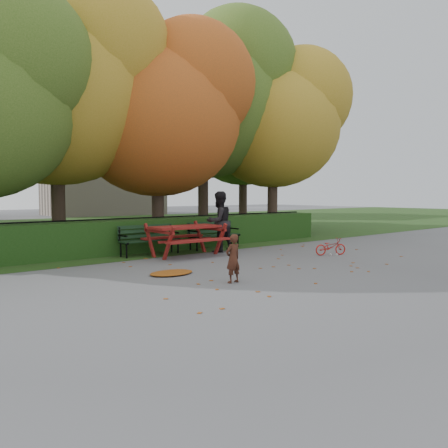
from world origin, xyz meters
TOP-DOWN VIEW (x-y plane):
  - ground at (0.00, 0.00)m, footprint 90.00×90.00m
  - grass_strip at (0.00, 14.00)m, footprint 90.00×90.00m
  - building_right at (8.00, 28.00)m, footprint 9.00×6.00m
  - hedge at (0.00, 4.50)m, footprint 13.00×0.90m
  - iron_fence at (0.00, 5.30)m, footprint 14.00×0.04m
  - tree_b at (-2.44, 6.75)m, footprint 6.72×6.40m
  - tree_c at (0.83, 5.96)m, footprint 6.30×6.00m
  - tree_d at (3.88, 7.23)m, footprint 7.14×6.80m
  - tree_e at (6.52, 5.77)m, footprint 6.09×5.80m
  - tree_g at (8.33, 9.76)m, footprint 6.30×6.00m
  - bench_left at (-1.30, 3.70)m, footprint 1.80×0.57m
  - bench_right at (1.10, 3.70)m, footprint 1.80×0.57m
  - picnic_table at (-0.57, 2.84)m, footprint 2.04×1.65m
  - leaf_pile at (-2.45, 0.61)m, footprint 1.13×0.86m
  - leaf_scatter at (0.00, 0.30)m, footprint 9.00×5.70m
  - child at (-1.98, -0.96)m, footprint 0.38×0.26m
  - adult at (0.72, 2.90)m, footprint 0.95×0.76m
  - bicycle at (2.81, 0.26)m, footprint 1.01×0.70m

SIDE VIEW (x-z plane):
  - ground at x=0.00m, z-range 0.00..0.00m
  - grass_strip at x=0.00m, z-range 0.01..0.01m
  - leaf_scatter at x=0.00m, z-range 0.00..0.01m
  - leaf_pile at x=-2.45m, z-range 0.00..0.07m
  - bicycle at x=2.81m, z-range 0.00..0.50m
  - child at x=-1.98m, z-range 0.00..0.99m
  - hedge at x=0.00m, z-range 0.00..1.00m
  - bench_left at x=-1.30m, z-range 0.08..0.96m
  - bench_right at x=1.10m, z-range 0.08..0.96m
  - iron_fence at x=0.00m, z-range 0.03..1.05m
  - picnic_table at x=-0.57m, z-range 0.18..1.18m
  - adult at x=0.72m, z-range 0.00..1.87m
  - tree_c at x=0.83m, z-range 0.82..8.82m
  - tree_e at x=6.52m, z-range 1.01..9.16m
  - tree_g at x=8.33m, z-range 1.10..9.65m
  - tree_b at x=-2.44m, z-range 1.01..9.80m
  - tree_d at x=3.88m, z-range 1.19..10.77m
  - building_right at x=8.00m, z-range 0.00..12.00m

